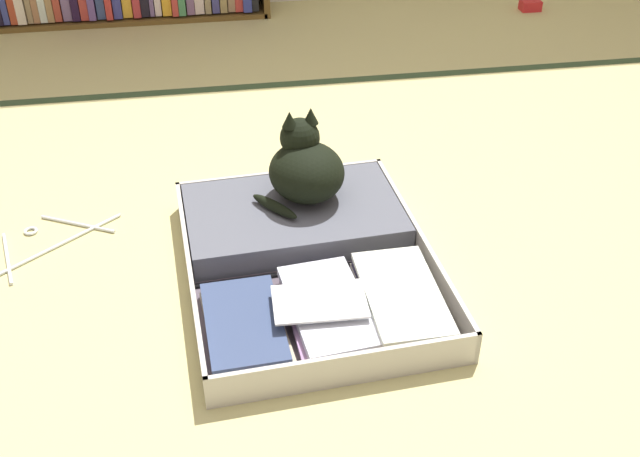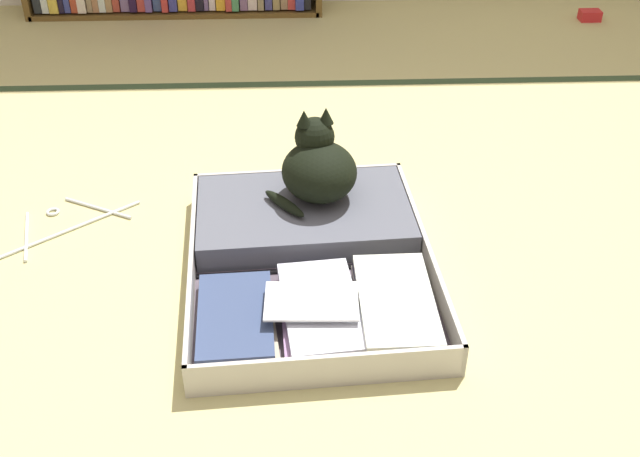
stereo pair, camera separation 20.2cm
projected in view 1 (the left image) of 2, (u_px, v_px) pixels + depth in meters
ground_plane at (299, 301)px, 2.04m from camera, size 10.00×10.00×0.00m
tatami_border at (252, 86)px, 3.14m from camera, size 4.80×0.05×0.00m
open_suitcase at (307, 253)px, 2.14m from camera, size 0.70×0.88×0.10m
black_cat at (304, 167)px, 2.24m from camera, size 0.30×0.28×0.26m
clothes_hanger at (46, 242)px, 2.24m from camera, size 0.37×0.33×0.01m
small_red_pouch at (530, 5)px, 3.88m from camera, size 0.10×0.07×0.05m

